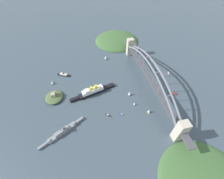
# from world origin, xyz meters

# --- Properties ---
(ground_plane) EXTENTS (1400.00, 1400.00, 0.00)m
(ground_plane) POSITION_xyz_m (0.00, 0.00, 0.00)
(ground_plane) COLOR #3D4C56
(harbor_arch_bridge) EXTENTS (307.75, 15.68, 61.40)m
(harbor_arch_bridge) POSITION_xyz_m (0.00, -0.00, 26.15)
(harbor_arch_bridge) COLOR #BCB29E
(harbor_arch_bridge) RESTS_ON ground
(headland_east_shore) EXTENTS (129.67, 128.41, 29.78)m
(headland_east_shore) POSITION_xyz_m (198.77, 13.80, 0.00)
(headland_east_shore) COLOR #3D6033
(headland_east_shore) RESTS_ON ground
(ocean_liner) EXTENTS (31.41, 97.51, 19.18)m
(ocean_liner) POSITION_xyz_m (6.61, 118.03, 5.84)
(ocean_liner) COLOR black
(ocean_liner) RESTS_ON ground
(naval_cruiser) EXTENTS (43.84, 76.14, 18.27)m
(naval_cruiser) POSITION_xyz_m (-69.75, 182.28, 3.38)
(naval_cruiser) COLOR gray
(naval_cruiser) RESTS_ON ground
(harbor_ferry_steamer) EXTENTS (18.50, 29.66, 7.75)m
(harbor_ferry_steamer) POSITION_xyz_m (77.60, 175.85, 2.34)
(harbor_ferry_steamer) COLOR black
(harbor_ferry_steamer) RESTS_ON ground
(fort_island_mid_harbor) EXTENTS (37.93, 34.74, 14.48)m
(fort_island_mid_harbor) POSITION_xyz_m (11.78, 196.66, 3.98)
(fort_island_mid_harbor) COLOR #4C6038
(fort_island_mid_harbor) RESTS_ON ground
(seaplane_taxiing_near_bridge) EXTENTS (11.33, 8.17, 4.77)m
(seaplane_taxiing_near_bridge) POSITION_xyz_m (24.27, -64.77, 1.98)
(seaplane_taxiing_near_bridge) COLOR #B7B7B2
(seaplane_taxiing_near_bridge) RESTS_ON ground
(seaplane_second_in_formation) EXTENTS (7.90, 11.40, 4.89)m
(seaplane_second_in_formation) POSITION_xyz_m (-37.13, -46.52, 2.10)
(seaplane_second_in_formation) COLOR #B7B7B2
(seaplane_second_in_formation) RESTS_ON ground
(small_boat_0) EXTENTS (6.92, 4.10, 7.05)m
(small_boat_0) POSITION_xyz_m (-42.85, 44.34, 3.30)
(small_boat_0) COLOR #2D6B3D
(small_boat_0) RESTS_ON ground
(small_boat_1) EXTENTS (10.14, 7.09, 9.36)m
(small_boat_1) POSITION_xyz_m (55.28, 200.83, 4.31)
(small_boat_1) COLOR black
(small_boat_1) RESTS_ON ground
(small_boat_2) EXTENTS (7.25, 9.86, 11.61)m
(small_boat_2) POSITION_xyz_m (-16.68, 45.79, 5.40)
(small_boat_2) COLOR #234C8C
(small_boat_2) RESTS_ON ground
(small_boat_3) EXTENTS (8.81, 6.06, 9.45)m
(small_boat_3) POSITION_xyz_m (-66.24, 24.15, 4.40)
(small_boat_3) COLOR gold
(small_boat_3) RESTS_ON ground
(small_boat_4) EXTENTS (9.23, 10.31, 2.14)m
(small_boat_4) POSITION_xyz_m (-54.33, 99.80, 0.78)
(small_boat_4) COLOR black
(small_boat_4) RESTS_ON ground
(small_boat_5) EXTENTS (4.66, 7.74, 2.21)m
(small_boat_5) POSITION_xyz_m (-58.67, 75.00, 0.83)
(small_boat_5) COLOR #234C8C
(small_boat_5) RESTS_ON ground
(small_boat_6) EXTENTS (6.40, 11.03, 12.22)m
(small_boat_6) POSITION_xyz_m (116.86, 66.88, 5.63)
(small_boat_6) COLOR #2D6B3D
(small_boat_6) RESTS_ON ground
(channel_marker_buoy) EXTENTS (2.20, 2.20, 2.75)m
(channel_marker_buoy) POSITION_xyz_m (-23.36, 27.02, 1.12)
(channel_marker_buoy) COLOR red
(channel_marker_buoy) RESTS_ON ground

